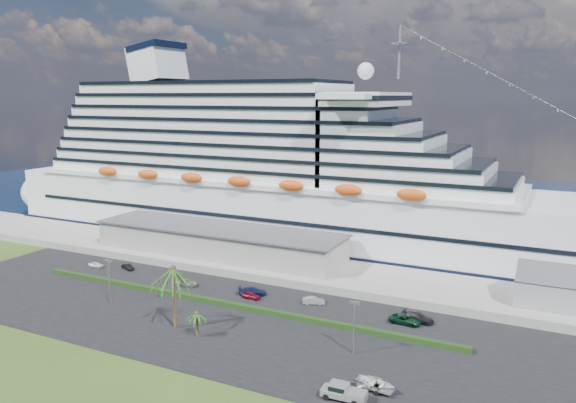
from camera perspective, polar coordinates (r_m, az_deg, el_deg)
The scene contains 21 objects.
ground at distance 89.52m, azimuth -7.73°, elevation -14.68°, with size 420.00×420.00×0.00m, color #334B19.
asphalt_lot at distance 97.97m, azimuth -4.06°, elevation -12.25°, with size 140.00×38.00×0.12m, color black.
wharf at distance 121.98m, azimuth 2.87°, elevation -7.12°, with size 240.00×20.00×1.80m, color gray.
water at distance 205.54m, azimuth 12.90°, elevation -0.27°, with size 420.00×160.00×0.02m, color black.
cruise_ship at distance 148.61m, azimuth -1.02°, elevation 2.38°, with size 191.00×38.00×54.00m.
terminal_building at distance 132.32m, azimuth -7.12°, elevation -3.91°, with size 61.00×15.00×6.30m.
hedge at distance 105.64m, azimuth -6.48°, elevation -10.25°, with size 88.00×1.10×0.90m, color black.
lamp_post_left at distance 110.08m, azimuth -17.70°, elevation -7.20°, with size 1.60×0.35×8.27m.
lamp_post_right at distance 85.61m, azimuth 6.74°, elevation -11.96°, with size 1.60×0.35×8.27m.
palm_tall at distance 94.67m, azimuth -11.58°, elevation -7.37°, with size 8.82×8.82×11.13m.
palm_short at distance 92.31m, azimuth -9.27°, elevation -11.43°, with size 3.53×3.53×4.56m.
parked_car_0 at distance 134.31m, azimuth -18.92°, elevation -6.10°, with size 1.44×3.59×1.22m, color white.
parked_car_1 at distance 130.55m, azimuth -15.98°, elevation -6.40°, with size 1.30×3.74×1.23m, color black.
parked_car_2 at distance 117.03m, azimuth -10.29°, elevation -8.13°, with size 2.17×4.71×1.31m, color gray.
parked_car_3 at distance 110.46m, azimuth -3.65°, elevation -9.06°, with size 2.19×5.39×1.56m, color #141B46.
parked_car_4 at distance 108.54m, azimuth -3.76°, elevation -9.51°, with size 1.52×3.78×1.29m, color maroon.
parked_car_5 at distance 105.76m, azimuth 2.60°, elevation -10.03°, with size 1.44×4.13×1.36m, color #9C9FA3.
parked_car_6 at distance 99.17m, azimuth 11.83°, elevation -11.66°, with size 2.48×5.38×1.49m, color black.
parked_car_7 at distance 100.46m, azimuth 13.06°, elevation -11.39°, with size 2.22×5.46×1.58m, color black.
pickup_truck at distance 75.54m, azimuth 5.64°, elevation -18.66°, with size 5.97×2.39×2.08m.
boat_trailer at distance 77.81m, azimuth 8.89°, elevation -17.79°, with size 6.19×4.32×1.74m.
Camera 1 is at (45.89, -66.67, 38.27)m, focal length 35.00 mm.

